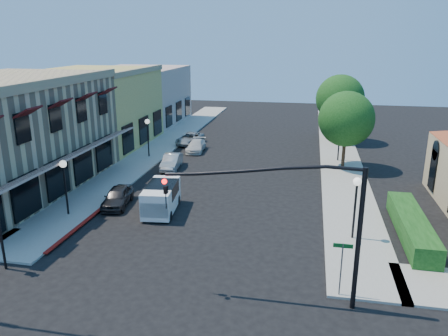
% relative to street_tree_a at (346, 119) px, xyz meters
% --- Properties ---
extents(ground, '(120.00, 120.00, 0.00)m').
position_rel_street_tree_a_xyz_m(ground, '(-8.80, -22.00, -4.19)').
color(ground, black).
rests_on(ground, ground).
extents(sidewalk_left, '(3.50, 50.00, 0.12)m').
position_rel_street_tree_a_xyz_m(sidewalk_left, '(-17.55, 5.00, -4.13)').
color(sidewalk_left, gray).
rests_on(sidewalk_left, ground).
extents(sidewalk_right, '(3.50, 50.00, 0.12)m').
position_rel_street_tree_a_xyz_m(sidewalk_right, '(-0.05, 5.00, -4.13)').
color(sidewalk_right, gray).
rests_on(sidewalk_right, ground).
extents(curb_red_strip, '(0.25, 10.00, 0.06)m').
position_rel_street_tree_a_xyz_m(curb_red_strip, '(-15.70, -14.00, -4.19)').
color(curb_red_strip, maroon).
rests_on(curb_red_strip, ground).
extents(yellow_stucco_building, '(10.00, 12.00, 7.60)m').
position_rel_street_tree_a_xyz_m(yellow_stucco_building, '(-24.30, 4.00, -0.39)').
color(yellow_stucco_building, tan).
rests_on(yellow_stucco_building, ground).
extents(pink_stucco_building, '(10.00, 12.00, 7.00)m').
position_rel_street_tree_a_xyz_m(pink_stucco_building, '(-24.30, 16.00, -0.69)').
color(pink_stucco_building, '#C7A296').
rests_on(pink_stucco_building, ground).
extents(hedge, '(1.40, 8.00, 1.10)m').
position_rel_street_tree_a_xyz_m(hedge, '(2.90, -13.00, -4.19)').
color(hedge, '#134313').
rests_on(hedge, ground).
extents(street_tree_a, '(4.56, 4.56, 6.48)m').
position_rel_street_tree_a_xyz_m(street_tree_a, '(0.00, 0.00, 0.00)').
color(street_tree_a, '#372316').
rests_on(street_tree_a, ground).
extents(street_tree_b, '(4.94, 4.94, 7.02)m').
position_rel_street_tree_a_xyz_m(street_tree_b, '(0.00, 10.00, 0.35)').
color(street_tree_b, '#372316').
rests_on(street_tree_b, ground).
extents(signal_mast_arm, '(8.01, 0.39, 6.00)m').
position_rel_street_tree_a_xyz_m(signal_mast_arm, '(-2.94, -20.50, -0.11)').
color(signal_mast_arm, black).
rests_on(signal_mast_arm, ground).
extents(street_name_sign, '(0.80, 0.06, 2.50)m').
position_rel_street_tree_a_xyz_m(street_name_sign, '(-1.30, -19.80, -2.50)').
color(street_name_sign, '#595B5E').
rests_on(street_name_sign, ground).
extents(lamppost_left_near, '(0.44, 0.44, 3.57)m').
position_rel_street_tree_a_xyz_m(lamppost_left_near, '(-17.30, -14.00, -1.46)').
color(lamppost_left_near, black).
rests_on(lamppost_left_near, ground).
extents(lamppost_left_far, '(0.44, 0.44, 3.57)m').
position_rel_street_tree_a_xyz_m(lamppost_left_far, '(-17.30, 0.00, -1.46)').
color(lamppost_left_far, black).
rests_on(lamppost_left_far, ground).
extents(lamppost_right_near, '(0.44, 0.44, 3.57)m').
position_rel_street_tree_a_xyz_m(lamppost_right_near, '(-0.30, -14.00, -1.46)').
color(lamppost_right_near, black).
rests_on(lamppost_right_near, ground).
extents(lamppost_right_far, '(0.44, 0.44, 3.57)m').
position_rel_street_tree_a_xyz_m(lamppost_right_far, '(-0.30, 2.00, -1.46)').
color(lamppost_right_far, black).
rests_on(lamppost_right_far, ground).
extents(white_van, '(2.18, 4.18, 1.77)m').
position_rel_street_tree_a_xyz_m(white_van, '(-11.84, -12.24, -3.17)').
color(white_van, white).
rests_on(white_van, ground).
extents(parked_car_a, '(1.96, 3.82, 1.24)m').
position_rel_street_tree_a_xyz_m(parked_car_a, '(-15.00, -11.81, -3.57)').
color(parked_car_a, black).
rests_on(parked_car_a, ground).
extents(parked_car_b, '(1.65, 3.82, 1.22)m').
position_rel_street_tree_a_xyz_m(parked_car_b, '(-14.14, -3.00, -3.58)').
color(parked_car_b, '#A7ABAC').
rests_on(parked_car_b, ground).
extents(parked_car_c, '(1.74, 3.83, 1.09)m').
position_rel_street_tree_a_xyz_m(parked_car_c, '(-13.60, 3.00, -3.65)').
color(parked_car_c, silver).
rests_on(parked_car_c, ground).
extents(parked_car_d, '(2.39, 4.40, 1.17)m').
position_rel_street_tree_a_xyz_m(parked_car_d, '(-15.00, 5.78, -3.61)').
color(parked_car_d, '#989C9D').
rests_on(parked_car_d, ground).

